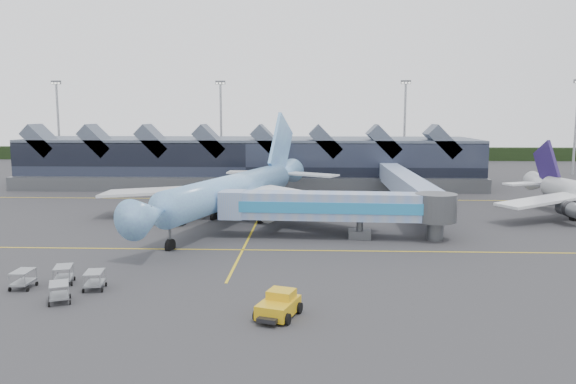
{
  "coord_description": "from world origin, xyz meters",
  "views": [
    {
      "loc": [
        7.29,
        -66.5,
        14.54
      ],
      "look_at": [
        4.48,
        1.31,
        5.0
      ],
      "focal_mm": 35.0,
      "sensor_mm": 36.0,
      "label": 1
    }
  ],
  "objects_px": {
    "jet_bridge": "(349,207)",
    "fuel_truck": "(175,209)",
    "pushback_tug": "(279,306)",
    "main_airliner": "(237,189)"
  },
  "relations": [
    {
      "from": "jet_bridge",
      "to": "fuel_truck",
      "type": "relative_size",
      "value": 3.2
    },
    {
      "from": "jet_bridge",
      "to": "fuel_truck",
      "type": "distance_m",
      "value": 25.05
    },
    {
      "from": "jet_bridge",
      "to": "pushback_tug",
      "type": "xyz_separation_m",
      "value": [
        -6.75,
        -26.01,
        -2.83
      ]
    },
    {
      "from": "jet_bridge",
      "to": "pushback_tug",
      "type": "bearing_deg",
      "value": -101.28
    },
    {
      "from": "jet_bridge",
      "to": "pushback_tug",
      "type": "relative_size",
      "value": 6.1
    },
    {
      "from": "jet_bridge",
      "to": "fuel_truck",
      "type": "height_order",
      "value": "jet_bridge"
    },
    {
      "from": "jet_bridge",
      "to": "pushback_tug",
      "type": "distance_m",
      "value": 27.02
    },
    {
      "from": "fuel_truck",
      "to": "pushback_tug",
      "type": "relative_size",
      "value": 1.9
    },
    {
      "from": "main_airliner",
      "to": "fuel_truck",
      "type": "bearing_deg",
      "value": -161.91
    },
    {
      "from": "main_airliner",
      "to": "jet_bridge",
      "type": "distance_m",
      "value": 17.55
    }
  ]
}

